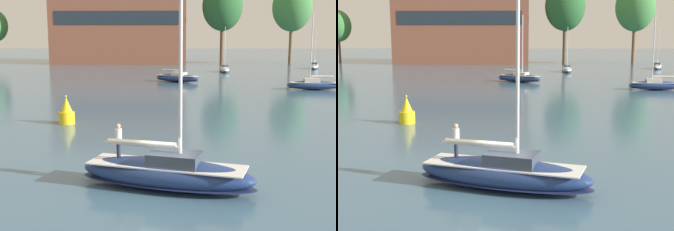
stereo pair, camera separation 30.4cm
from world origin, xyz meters
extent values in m
plane|color=#42667F|center=(0.00, 0.00, 0.00)|extent=(400.00, 400.00, 0.00)
cube|color=brown|center=(-13.91, 91.99, 9.63)|extent=(31.41, 12.34, 19.27)
cube|color=#1E2833|center=(-13.91, 85.76, 10.60)|extent=(28.27, 0.10, 3.08)
cylinder|color=brown|center=(10.07, 88.08, 5.09)|extent=(0.81, 0.81, 10.17)
ellipsoid|color=#285B2D|center=(10.07, 88.08, 13.25)|extent=(9.16, 9.16, 11.19)
cylinder|color=brown|center=(26.17, 89.45, 5.01)|extent=(0.80, 0.80, 10.02)
ellipsoid|color=#3D7A3D|center=(26.17, 89.45, 13.04)|extent=(9.01, 9.01, 11.02)
cylinder|color=brown|center=(-43.96, 91.39, 3.41)|extent=(0.55, 0.55, 6.83)
ellipsoid|color=#3D7A3D|center=(-43.96, 91.39, 8.89)|extent=(6.14, 6.14, 7.51)
ellipsoid|color=navy|center=(0.00, 0.00, 0.72)|extent=(8.83, 4.67, 1.45)
ellipsoid|color=#19234C|center=(0.00, 0.00, 0.33)|extent=(8.92, 4.72, 0.17)
cube|color=silver|center=(0.00, 0.00, 1.15)|extent=(7.75, 4.02, 0.06)
cube|color=#333D4C|center=(0.41, -0.12, 1.48)|extent=(2.75, 2.27, 0.60)
cylinder|color=silver|center=(0.65, -0.19, 6.50)|extent=(0.17, 0.17, 10.63)
cylinder|color=silver|center=(-1.18, 0.35, 2.03)|extent=(3.72, 1.21, 0.14)
cylinder|color=silver|center=(-1.18, 0.35, 2.13)|extent=(3.37, 1.19, 0.23)
cylinder|color=#232838|center=(-2.37, 0.99, 1.61)|extent=(0.25, 0.25, 0.85)
cylinder|color=silver|center=(-2.37, 0.99, 2.36)|extent=(0.42, 0.42, 0.65)
sphere|color=tan|center=(-2.37, 0.99, 2.80)|extent=(0.24, 0.24, 0.24)
ellipsoid|color=silver|center=(8.89, 66.86, 0.51)|extent=(1.92, 6.05, 1.02)
ellipsoid|color=#19234C|center=(8.89, 66.86, 0.23)|extent=(1.94, 6.11, 0.12)
cube|color=#BCB7A8|center=(8.89, 66.86, 0.82)|extent=(1.62, 5.32, 0.06)
cube|color=#333D4C|center=(8.90, 67.16, 1.06)|extent=(1.24, 1.72, 0.42)
cylinder|color=silver|center=(8.91, 67.34, 4.59)|extent=(0.12, 0.12, 7.49)
cylinder|color=silver|center=(8.86, 66.00, 1.45)|extent=(0.21, 2.70, 0.10)
cylinder|color=white|center=(8.86, 66.00, 1.52)|extent=(0.26, 2.43, 0.16)
ellipsoid|color=navy|center=(17.91, 39.44, 0.59)|extent=(7.01, 2.30, 1.18)
ellipsoid|color=#19234C|center=(17.91, 39.44, 0.26)|extent=(7.08, 2.33, 0.14)
cube|color=beige|center=(17.91, 39.44, 0.94)|extent=(6.17, 1.95, 0.06)
cube|color=beige|center=(17.56, 39.46, 1.21)|extent=(2.01, 1.46, 0.48)
cylinder|color=silver|center=(17.35, 39.47, 5.30)|extent=(0.14, 0.14, 8.65)
cylinder|color=silver|center=(18.91, 39.39, 1.66)|extent=(3.12, 0.28, 0.12)
cylinder|color=silver|center=(18.91, 39.39, 1.75)|extent=(2.81, 0.34, 0.19)
ellipsoid|color=white|center=(27.93, 75.34, 0.50)|extent=(3.50, 6.15, 1.01)
ellipsoid|color=#19234C|center=(27.93, 75.34, 0.23)|extent=(3.53, 6.21, 0.12)
cube|color=#BCB7A8|center=(27.93, 75.34, 0.81)|extent=(3.02, 5.39, 0.06)
cube|color=#333D4C|center=(27.83, 75.06, 1.05)|extent=(1.64, 1.95, 0.42)
cylinder|color=silver|center=(27.77, 74.89, 4.55)|extent=(0.12, 0.12, 7.41)
cylinder|color=silver|center=(28.20, 76.15, 1.43)|extent=(0.96, 2.56, 0.10)
cylinder|color=silver|center=(28.20, 76.15, 1.50)|extent=(0.93, 2.32, 0.16)
ellipsoid|color=navy|center=(0.12, 48.55, 0.60)|extent=(7.17, 5.07, 1.20)
ellipsoid|color=#19234C|center=(0.12, 48.55, 0.27)|extent=(7.25, 5.12, 0.14)
cube|color=#BCB7A8|center=(0.12, 48.55, 0.96)|extent=(6.28, 4.39, 0.06)
cube|color=beige|center=(0.43, 48.39, 1.24)|extent=(2.40, 2.15, 0.50)
cylinder|color=silver|center=(0.62, 48.29, 5.41)|extent=(0.14, 0.14, 8.84)
cylinder|color=silver|center=(-0.79, 49.03, 1.70)|extent=(2.87, 1.60, 0.12)
cylinder|color=silver|center=(-0.79, 49.03, 1.78)|extent=(2.62, 1.51, 0.19)
cylinder|color=yellow|center=(-8.58, 15.81, 0.48)|extent=(1.29, 1.29, 0.97)
cone|color=yellow|center=(-8.58, 15.81, 1.56)|extent=(0.97, 0.97, 1.18)
sphere|color=#F2F266|center=(-8.58, 15.81, 2.23)|extent=(0.16, 0.16, 0.16)
camera|label=1|loc=(0.67, -21.21, 7.27)|focal=50.00mm
camera|label=2|loc=(0.97, -21.20, 7.27)|focal=50.00mm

